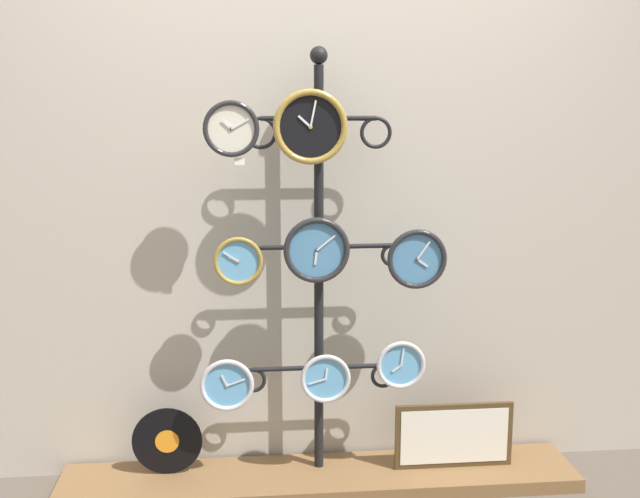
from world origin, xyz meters
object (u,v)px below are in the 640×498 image
Objects in this scene: clock_top_left at (231,129)px; picture_frame at (454,436)px; clock_top_center at (310,127)px; clock_bottom_left at (227,385)px; display_stand at (319,341)px; clock_bottom_center at (325,378)px; clock_bottom_right at (401,365)px; clock_middle_center at (317,250)px; clock_middle_left at (238,261)px; vinyl_record at (167,441)px; clock_middle_right at (417,259)px.

clock_top_left is 1.60m from picture_frame.
clock_bottom_left is at bearing 180.00° from clock_top_center.
clock_top_left is 0.42× the size of picture_frame.
clock_top_center is 1.31× the size of clock_bottom_left.
display_stand is at bearing 16.80° from clock_top_left.
display_stand is at bearing 173.57° from picture_frame.
picture_frame is at bearing -6.43° from display_stand.
clock_bottom_center is 0.40× the size of picture_frame.
clock_bottom_left is 0.72m from clock_bottom_right.
clock_middle_center reaches higher than clock_bottom_center.
picture_frame is at bearing 8.23° from clock_bottom_right.
clock_middle_center is (0.02, 0.01, -0.49)m from clock_top_center.
clock_bottom_center is at bearing -4.78° from clock_middle_left.
clock_bottom_right is at bearing -5.30° from vinyl_record.
picture_frame is (0.60, 0.03, -0.83)m from clock_middle_center.
clock_middle_center is at bearing 160.86° from clock_bottom_center.
clock_bottom_left is (-0.78, -0.00, -0.51)m from clock_middle_right.
clock_middle_right is 1.11× the size of clock_bottom_left.
clock_bottom_center is (0.03, -0.01, -0.53)m from clock_middle_center.
vinyl_record is at bearing 174.70° from clock_bottom_right.
clock_top_left is at bearing -178.25° from clock_middle_center.
clock_bottom_right is (0.33, -0.10, -0.08)m from display_stand.
picture_frame is (0.62, 0.03, -1.32)m from clock_top_center.
clock_top_left is (-0.35, -0.10, 0.89)m from display_stand.
vinyl_record is (-1.04, 0.09, -0.78)m from clock_middle_right.
clock_top_center is at bearing -112.80° from display_stand.
display_stand is 8.28× the size of clock_bottom_left.
clock_bottom_left is (-0.39, -0.10, -0.14)m from display_stand.
clock_middle_center is 0.52× the size of picture_frame.
clock_top_left is at bearing -177.56° from picture_frame.
clock_middle_center is (0.31, -0.02, 0.04)m from clock_middle_left.
clock_middle_left is 0.90× the size of clock_bottom_left.
display_stand reaches higher than picture_frame.
clock_top_left is 1.03m from clock_bottom_left.
clock_bottom_center reaches higher than clock_bottom_left.
clock_top_left is at bearing -6.89° from clock_bottom_left.
display_stand is at bearing 0.93° from vinyl_record.
vinyl_record is at bearing 167.95° from clock_middle_left.
clock_middle_left reaches higher than vinyl_record.
clock_bottom_center is (0.40, -0.01, 0.02)m from clock_bottom_left.
clock_middle_left is 0.51m from clock_bottom_left.
clock_top_left reaches higher than clock_bottom_center.
display_stand is 0.96m from clock_top_left.
clock_top_center is (-0.04, -0.10, 0.90)m from display_stand.
clock_middle_left is (0.02, 0.03, -0.52)m from clock_top_left.
display_stand is 0.36m from clock_bottom_right.
vinyl_record is (-0.66, 0.10, -0.29)m from clock_bottom_center.
picture_frame is (0.91, 0.01, -0.79)m from clock_middle_left.
clock_middle_right is 0.81m from picture_frame.
clock_top_center is at bearing 0.89° from clock_top_left.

